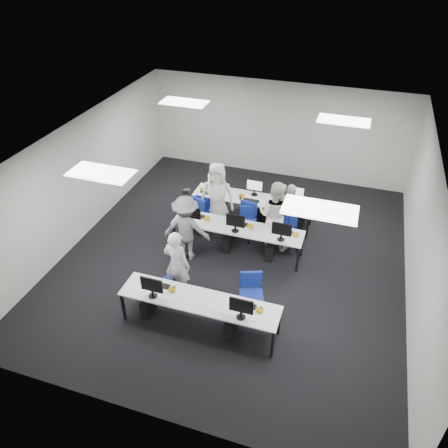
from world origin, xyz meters
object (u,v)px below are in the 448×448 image
(desk_front, at_px, (199,302))
(chair_7, at_px, (285,230))
(desk_mid, at_px, (237,229))
(photographer, at_px, (186,228))
(chair_1, at_px, (251,302))
(student_2, at_px, (217,196))
(chair_6, at_px, (247,221))
(student_3, at_px, (288,213))
(chair_0, at_px, (173,286))
(chair_3, at_px, (245,227))
(chair_2, at_px, (200,219))
(chair_5, at_px, (204,216))
(chair_4, at_px, (289,238))
(student_0, at_px, (177,265))
(student_1, at_px, (275,215))

(desk_front, distance_m, chair_7, 3.62)
(desk_mid, distance_m, photographer, 1.25)
(chair_1, bearing_deg, student_2, 101.07)
(chair_6, height_order, student_3, student_3)
(chair_0, bearing_deg, chair_6, 94.89)
(chair_1, xyz_separation_m, chair_3, (-0.86, 2.58, -0.00))
(chair_2, xyz_separation_m, chair_3, (1.25, -0.02, 0.03))
(desk_mid, distance_m, chair_6, 1.03)
(desk_front, height_order, chair_5, chair_5)
(desk_mid, bearing_deg, chair_5, 145.53)
(chair_4, relative_size, photographer, 0.49)
(chair_2, bearing_deg, desk_front, -61.42)
(student_0, height_order, photographer, photographer)
(chair_4, distance_m, student_1, 0.75)
(chair_2, distance_m, student_3, 2.36)
(student_2, height_order, photographer, student_2)
(student_2, bearing_deg, chair_1, -69.53)
(chair_2, relative_size, chair_6, 1.00)
(chair_6, relative_size, student_3, 0.54)
(chair_3, bearing_deg, student_3, 20.20)
(desk_front, height_order, student_3, student_3)
(chair_1, relative_size, chair_3, 1.01)
(chair_4, height_order, student_1, student_1)
(desk_mid, height_order, chair_1, chair_1)
(chair_3, distance_m, photographer, 1.75)
(chair_1, height_order, photographer, photographer)
(chair_4, bearing_deg, student_0, -145.10)
(student_3, bearing_deg, chair_3, 171.53)
(chair_0, relative_size, chair_7, 0.91)
(student_3, bearing_deg, chair_6, 155.55)
(chair_3, distance_m, student_2, 1.08)
(chair_5, bearing_deg, chair_7, 18.66)
(desk_front, height_order, chair_7, chair_7)
(desk_mid, bearing_deg, chair_3, 88.10)
(student_3, bearing_deg, chair_7, -167.64)
(chair_3, bearing_deg, desk_mid, -84.76)
(chair_5, xyz_separation_m, student_0, (0.40, -2.67, 0.54))
(desk_front, distance_m, chair_0, 1.19)
(chair_5, xyz_separation_m, chair_6, (1.18, 0.13, -0.02))
(chair_0, height_order, chair_5, chair_5)
(student_1, bearing_deg, student_0, 66.90)
(chair_5, distance_m, student_3, 2.30)
(desk_front, bearing_deg, student_1, 75.90)
(chair_4, xyz_separation_m, student_3, (-0.12, 0.32, 0.54))
(chair_1, xyz_separation_m, chair_5, (-2.06, 2.74, -0.01))
(chair_3, relative_size, student_0, 0.57)
(chair_3, relative_size, photographer, 0.56)
(chair_0, relative_size, chair_2, 0.94)
(desk_front, bearing_deg, student_3, 73.02)
(chair_4, height_order, student_3, student_3)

